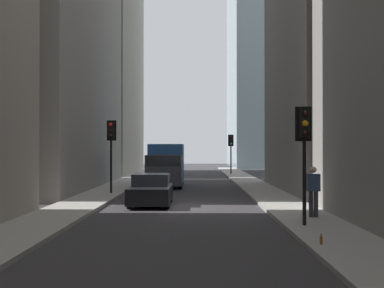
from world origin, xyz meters
The scene contains 11 objects.
ground_plane centered at (0.00, 0.00, 0.00)m, with size 135.00×135.00×0.00m, color #302D30.
sidewalk_right centered at (0.00, 4.50, 0.07)m, with size 90.00×2.20×0.14m, color gray.
sidewalk_left centered at (0.00, -4.50, 0.07)m, with size 90.00×2.20×0.14m, color gray.
building_right_far centered at (30.73, 10.60, 12.43)m, with size 18.02×10.00×24.86m.
delivery_truck centered at (12.39, 1.40, 1.46)m, with size 6.46×2.25×2.84m.
sedan_black centered at (0.53, 1.40, 0.66)m, with size 4.30×1.78×1.42m.
traffic_light_foreground centered at (-6.62, -4.01, 2.88)m, with size 0.43×0.52×3.73m.
traffic_light_midblock centered at (5.52, 3.99, 3.04)m, with size 0.43×0.52×3.94m.
traffic_light_far_junction centered at (27.54, -3.94, 2.89)m, with size 0.43×0.52×3.74m.
pedestrian centered at (-4.62, -4.73, 1.11)m, with size 0.26×0.44×1.77m.
discarded_bottle centered at (-9.98, -3.75, 0.25)m, with size 0.07×0.07×0.27m.
Camera 1 is at (-23.38, -0.62, 2.53)m, focal length 50.03 mm.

